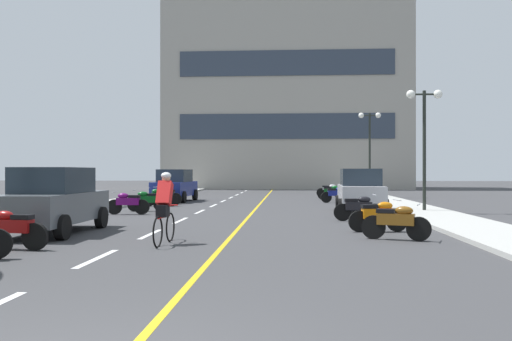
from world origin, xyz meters
TOP-DOWN VIEW (x-y plane):
  - ground_plane at (0.00, 21.00)m, footprint 140.00×140.00m
  - curb_left at (-7.20, 24.00)m, footprint 2.40×72.00m
  - curb_right at (7.20, 24.00)m, footprint 2.40×72.00m
  - lane_dash_1 at (-2.00, 6.00)m, footprint 0.14×2.20m
  - lane_dash_2 at (-2.00, 10.00)m, footprint 0.14×2.20m
  - lane_dash_3 at (-2.00, 14.00)m, footprint 0.14×2.20m
  - lane_dash_4 at (-2.00, 18.00)m, footprint 0.14×2.20m
  - lane_dash_5 at (-2.00, 22.00)m, footprint 0.14×2.20m
  - lane_dash_6 at (-2.00, 26.00)m, footprint 0.14×2.20m
  - lane_dash_7 at (-2.00, 30.00)m, footprint 0.14×2.20m
  - lane_dash_8 at (-2.00, 34.00)m, footprint 0.14×2.20m
  - lane_dash_9 at (-2.00, 38.00)m, footprint 0.14×2.20m
  - lane_dash_10 at (-2.00, 42.00)m, footprint 0.14×2.20m
  - lane_dash_11 at (-2.00, 46.00)m, footprint 0.14×2.20m
  - centre_line_yellow at (0.25, 24.00)m, footprint 0.12×66.00m
  - office_building at (1.52, 49.88)m, footprint 23.81×9.87m
  - street_lamp_mid at (7.33, 17.93)m, footprint 1.46×0.36m
  - street_lamp_far at (7.05, 30.73)m, footprint 1.46×0.36m
  - parked_car_near at (-4.72, 10.02)m, footprint 1.96×4.22m
  - parked_car_mid at (4.75, 18.19)m, footprint 2.08×4.27m
  - parked_car_far at (-4.71, 25.45)m, footprint 2.08×4.28m
  - motorcycle_2 at (-4.28, 7.01)m, footprint 1.70×0.60m
  - motorcycle_3 at (4.43, 9.15)m, footprint 1.63×0.81m
  - motorcycle_4 at (4.29, 10.94)m, footprint 1.70×0.60m
  - motorcycle_5 at (4.17, 14.18)m, footprint 1.70×0.60m
  - motorcycle_6 at (-4.61, 16.38)m, footprint 1.70×0.60m
  - motorcycle_7 at (-4.28, 18.04)m, footprint 1.70×0.60m
  - motorcycle_8 at (-4.51, 21.23)m, footprint 1.69×0.62m
  - motorcycle_9 at (-4.59, 22.69)m, footprint 1.70×0.60m
  - motorcycle_10 at (4.35, 24.82)m, footprint 1.69×0.61m
  - motorcycle_11 at (4.36, 27.74)m, footprint 1.69×0.63m
  - motorcycle_12 at (4.45, 30.73)m, footprint 1.70×0.60m
  - cyclist_rider at (-1.17, 8.13)m, footprint 0.42×1.77m

SIDE VIEW (x-z plane):
  - ground_plane at x=0.00m, z-range 0.00..0.00m
  - lane_dash_1 at x=-2.00m, z-range 0.00..0.01m
  - lane_dash_2 at x=-2.00m, z-range 0.00..0.01m
  - lane_dash_3 at x=-2.00m, z-range 0.00..0.01m
  - lane_dash_4 at x=-2.00m, z-range 0.00..0.01m
  - lane_dash_5 at x=-2.00m, z-range 0.00..0.01m
  - lane_dash_6 at x=-2.00m, z-range 0.00..0.01m
  - lane_dash_7 at x=-2.00m, z-range 0.00..0.01m
  - lane_dash_8 at x=-2.00m, z-range 0.00..0.01m
  - lane_dash_9 at x=-2.00m, z-range 0.00..0.01m
  - lane_dash_10 at x=-2.00m, z-range 0.00..0.01m
  - lane_dash_11 at x=-2.00m, z-range 0.00..0.01m
  - centre_line_yellow at x=0.25m, z-range 0.00..0.01m
  - curb_left at x=-7.20m, z-range 0.00..0.12m
  - curb_right at x=7.20m, z-range 0.00..0.12m
  - motorcycle_2 at x=-4.28m, z-range 0.01..0.93m
  - motorcycle_3 at x=4.43m, z-range 0.01..0.93m
  - motorcycle_4 at x=4.29m, z-range 0.01..0.93m
  - motorcycle_5 at x=4.17m, z-range 0.01..0.93m
  - motorcycle_6 at x=-4.61m, z-range 0.01..0.93m
  - motorcycle_7 at x=-4.28m, z-range 0.01..0.93m
  - motorcycle_8 at x=-4.51m, z-range 0.01..0.93m
  - motorcycle_9 at x=-4.59m, z-range 0.01..0.93m
  - motorcycle_10 at x=4.35m, z-range 0.01..0.93m
  - motorcycle_11 at x=4.36m, z-range 0.01..0.93m
  - motorcycle_12 at x=4.45m, z-range 0.01..0.93m
  - cyclist_rider at x=-1.17m, z-range 0.03..1.74m
  - parked_car_near at x=-4.72m, z-range 0.01..1.83m
  - parked_car_mid at x=4.75m, z-range 0.01..1.83m
  - parked_car_far at x=-4.71m, z-range 0.01..1.83m
  - street_lamp_mid at x=7.33m, z-range 1.28..6.23m
  - street_lamp_far at x=7.05m, z-range 1.35..6.79m
  - office_building at x=1.52m, z-range 0.00..19.71m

